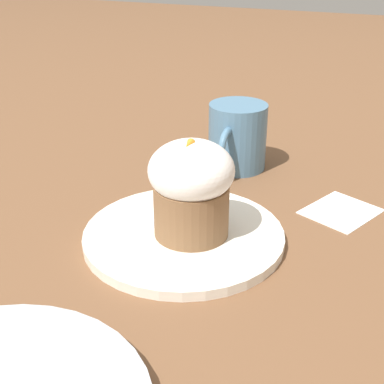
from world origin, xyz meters
name	(u,v)px	position (x,y,z in m)	size (l,w,h in m)	color
ground_plane	(184,240)	(0.00, 0.00, 0.00)	(4.00, 4.00, 0.00)	brown
dessert_plate	(184,236)	(0.00, 0.00, 0.01)	(0.24, 0.24, 0.01)	white
carrot_cake	(192,186)	(0.00, 0.01, 0.07)	(0.10, 0.10, 0.12)	brown
spoon	(171,230)	(0.01, -0.01, 0.02)	(0.04, 0.11, 0.01)	silver
coffee_cup	(237,137)	(-0.23, -0.01, 0.05)	(0.12, 0.09, 0.10)	teal
paper_napkin	(341,211)	(-0.14, 0.16, 0.00)	(0.11, 0.11, 0.00)	white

